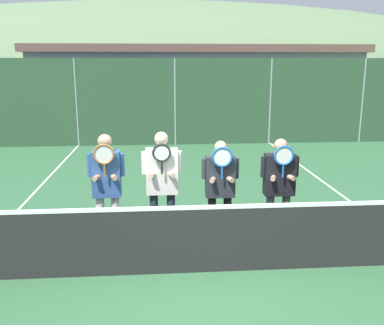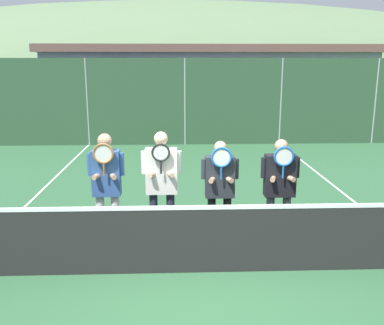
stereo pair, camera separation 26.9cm
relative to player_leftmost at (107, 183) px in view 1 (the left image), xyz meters
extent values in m
plane|color=#2D5B38|center=(1.40, -0.84, -1.10)|extent=(120.00, 120.00, 0.00)
ellipsoid|color=#5B7551|center=(1.40, 55.65, -1.10)|extent=(107.25, 59.58, 20.85)
cube|color=#9EA3A8|center=(2.77, 16.25, 0.56)|extent=(15.84, 5.00, 3.32)
cube|color=brown|center=(2.77, 16.25, 2.41)|extent=(16.34, 5.50, 0.36)
cylinder|color=gray|center=(-2.00, 8.74, 0.41)|extent=(0.06, 0.06, 3.02)
cylinder|color=gray|center=(1.40, 8.74, 0.41)|extent=(0.06, 0.06, 3.02)
cylinder|color=gray|center=(4.81, 8.74, 0.41)|extent=(0.06, 0.06, 3.02)
cylinder|color=gray|center=(8.21, 8.74, 0.41)|extent=(0.06, 0.06, 3.02)
cube|color=#2D4C33|center=(1.40, 8.74, 0.41)|extent=(20.43, 0.02, 3.02)
cube|color=black|center=(1.40, -0.84, -0.63)|extent=(9.09, 0.02, 0.94)
cube|color=white|center=(1.40, -0.84, -0.13)|extent=(9.09, 0.03, 0.06)
cube|color=white|center=(-2.04, 2.16, -1.09)|extent=(0.05, 16.00, 0.01)
cube|color=white|center=(4.85, 2.16, -1.09)|extent=(0.05, 16.00, 0.01)
cylinder|color=white|center=(-0.12, 0.01, -0.65)|extent=(0.13, 0.13, 0.89)
cylinder|color=white|center=(0.12, 0.01, -0.65)|extent=(0.13, 0.13, 0.89)
cube|color=#335693|center=(0.00, 0.01, 0.15)|extent=(0.43, 0.22, 0.71)
sphere|color=tan|center=(0.00, 0.01, 0.65)|extent=(0.21, 0.21, 0.21)
cylinder|color=#335693|center=(-0.24, 0.01, 0.28)|extent=(0.08, 0.08, 0.35)
cylinder|color=#335693|center=(0.24, 0.01, 0.28)|extent=(0.08, 0.08, 0.35)
cylinder|color=tan|center=(-0.11, -0.08, 0.13)|extent=(0.16, 0.27, 0.08)
cylinder|color=tan|center=(0.11, -0.08, 0.13)|extent=(0.16, 0.27, 0.08)
cylinder|color=#936033|center=(0.00, -0.17, 0.25)|extent=(0.03, 0.03, 0.20)
torus|color=#936033|center=(0.00, -0.17, 0.49)|extent=(0.31, 0.03, 0.31)
cylinder|color=silver|center=(0.00, -0.17, 0.49)|extent=(0.26, 0.00, 0.26)
cylinder|color=#232838|center=(0.71, 0.07, -0.65)|extent=(0.13, 0.13, 0.90)
cylinder|color=#232838|center=(0.98, 0.07, -0.65)|extent=(0.13, 0.13, 0.90)
cube|color=white|center=(0.84, 0.07, 0.15)|extent=(0.49, 0.22, 0.71)
sphere|color=#DBB293|center=(0.84, 0.07, 0.67)|extent=(0.21, 0.21, 0.21)
cylinder|color=white|center=(0.57, 0.07, 0.29)|extent=(0.08, 0.08, 0.35)
cylinder|color=white|center=(1.11, 0.07, 0.29)|extent=(0.08, 0.08, 0.35)
cylinder|color=#DBB293|center=(0.72, -0.02, 0.14)|extent=(0.16, 0.27, 0.08)
cylinder|color=#DBB293|center=(0.96, -0.02, 0.14)|extent=(0.16, 0.27, 0.08)
cylinder|color=black|center=(0.84, -0.11, 0.26)|extent=(0.03, 0.03, 0.20)
torus|color=black|center=(0.84, -0.11, 0.48)|extent=(0.28, 0.03, 0.28)
cylinder|color=silver|center=(0.84, -0.11, 0.48)|extent=(0.23, 0.00, 0.23)
cylinder|color=black|center=(1.63, 0.08, -0.69)|extent=(0.13, 0.13, 0.82)
cylinder|color=black|center=(1.88, 0.08, -0.69)|extent=(0.13, 0.13, 0.82)
cube|color=#282D33|center=(1.75, 0.08, 0.05)|extent=(0.45, 0.22, 0.65)
sphere|color=tan|center=(1.75, 0.08, 0.52)|extent=(0.19, 0.19, 0.19)
cylinder|color=#282D33|center=(1.50, 0.08, 0.18)|extent=(0.08, 0.08, 0.32)
cylinder|color=#282D33|center=(2.01, 0.08, 0.18)|extent=(0.08, 0.08, 0.32)
cylinder|color=tan|center=(1.64, -0.01, 0.04)|extent=(0.16, 0.27, 0.08)
cylinder|color=tan|center=(1.87, -0.01, 0.04)|extent=(0.16, 0.27, 0.08)
cylinder|color=#1E5BAD|center=(1.75, -0.10, 0.16)|extent=(0.03, 0.03, 0.20)
torus|color=#1E5BAD|center=(1.75, -0.10, 0.40)|extent=(0.32, 0.03, 0.32)
cylinder|color=silver|center=(1.75, -0.10, 0.40)|extent=(0.26, 0.00, 0.26)
cylinder|color=#56565B|center=(2.56, 0.05, -0.68)|extent=(0.13, 0.13, 0.84)
cylinder|color=#56565B|center=(2.83, 0.05, -0.68)|extent=(0.13, 0.13, 0.84)
cube|color=black|center=(2.70, 0.05, 0.07)|extent=(0.48, 0.22, 0.66)
sphere|color=tan|center=(2.70, 0.05, 0.54)|extent=(0.21, 0.21, 0.21)
cylinder|color=black|center=(2.43, 0.05, 0.20)|extent=(0.08, 0.08, 0.32)
cylinder|color=black|center=(2.96, 0.05, 0.20)|extent=(0.08, 0.08, 0.32)
cylinder|color=tan|center=(2.58, -0.04, 0.06)|extent=(0.16, 0.27, 0.08)
cylinder|color=tan|center=(2.81, -0.04, 0.06)|extent=(0.16, 0.27, 0.08)
cylinder|color=#1E5BAD|center=(2.70, -0.13, 0.18)|extent=(0.03, 0.03, 0.20)
torus|color=#1E5BAD|center=(2.70, -0.13, 0.42)|extent=(0.31, 0.03, 0.31)
cylinder|color=silver|center=(2.70, -0.13, 0.42)|extent=(0.26, 0.00, 0.26)
cube|color=navy|center=(-4.73, 11.40, -0.36)|extent=(4.42, 1.73, 0.88)
cube|color=#2D3842|center=(-4.73, 11.40, 0.44)|extent=(2.43, 1.59, 0.72)
cylinder|color=black|center=(-3.30, 10.52, -0.80)|extent=(0.60, 0.16, 0.60)
cylinder|color=black|center=(-3.30, 12.29, -0.80)|extent=(0.60, 0.16, 0.60)
cube|color=navy|center=(0.14, 11.24, -0.39)|extent=(4.10, 1.81, 0.82)
cube|color=#2D3842|center=(0.14, 11.24, 0.35)|extent=(2.25, 1.66, 0.67)
cylinder|color=black|center=(1.47, 10.32, -0.80)|extent=(0.60, 0.16, 0.60)
cylinder|color=black|center=(1.47, 12.16, -0.80)|extent=(0.60, 0.16, 0.60)
cylinder|color=black|center=(-1.20, 10.32, -0.80)|extent=(0.60, 0.16, 0.60)
cylinder|color=black|center=(-1.20, 12.16, -0.80)|extent=(0.60, 0.16, 0.60)
cube|color=silver|center=(4.91, 11.17, -0.39)|extent=(4.24, 1.86, 0.81)
cube|color=#2D3842|center=(4.91, 11.17, 0.34)|extent=(2.33, 1.71, 0.66)
cylinder|color=black|center=(6.29, 10.22, -0.80)|extent=(0.60, 0.16, 0.60)
cylinder|color=black|center=(6.29, 12.12, -0.80)|extent=(0.60, 0.16, 0.60)
cylinder|color=black|center=(3.54, 10.22, -0.80)|extent=(0.60, 0.16, 0.60)
cylinder|color=black|center=(3.54, 12.12, -0.80)|extent=(0.60, 0.16, 0.60)
camera|label=1|loc=(0.80, -6.34, 1.81)|focal=40.00mm
camera|label=2|loc=(1.07, -6.35, 1.81)|focal=40.00mm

